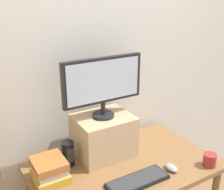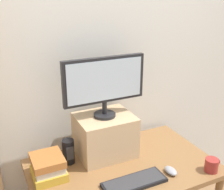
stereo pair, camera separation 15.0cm
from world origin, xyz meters
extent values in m
cube|color=silver|center=(0.00, 0.46, 1.30)|extent=(7.00, 0.08, 2.60)
cube|color=olive|center=(0.00, 0.00, 0.71)|extent=(1.24, 0.75, 0.04)
cylinder|color=olive|center=(0.57, 0.33, 0.34)|extent=(0.05, 0.05, 0.69)
cube|color=tan|center=(-0.05, 0.20, 0.87)|extent=(0.39, 0.33, 0.30)
cylinder|color=black|center=(-0.05, 0.20, 1.03)|extent=(0.15, 0.15, 0.02)
cylinder|color=black|center=(-0.05, 0.20, 1.09)|extent=(0.03, 0.03, 0.09)
cube|color=black|center=(-0.05, 0.20, 1.29)|extent=(0.58, 0.04, 0.31)
cube|color=silver|center=(-0.05, 0.18, 1.29)|extent=(0.53, 0.00, 0.27)
cube|color=black|center=(-0.03, -0.20, 0.73)|extent=(0.40, 0.15, 0.02)
cube|color=#333335|center=(-0.03, -0.20, 0.75)|extent=(0.38, 0.13, 0.00)
ellipsoid|color=#99999E|center=(0.24, -0.20, 0.74)|extent=(0.06, 0.10, 0.04)
cube|color=gold|center=(-0.49, 0.09, 0.75)|extent=(0.20, 0.21, 0.06)
cube|color=silver|center=(-0.48, 0.10, 0.80)|extent=(0.18, 0.20, 0.05)
cube|color=#AD662D|center=(-0.49, 0.10, 0.85)|extent=(0.19, 0.21, 0.05)
cylinder|color=#9E2D28|center=(0.50, -0.30, 0.77)|extent=(0.09, 0.09, 0.09)
torus|color=#9E2D28|center=(0.54, -0.30, 0.77)|extent=(0.06, 0.01, 0.06)
cylinder|color=black|center=(-0.32, 0.20, 0.81)|extent=(0.08, 0.08, 0.17)
cube|color=#2D2D30|center=(-0.32, 0.16, 0.82)|extent=(0.05, 0.00, 0.10)
camera|label=1|loc=(-0.89, -1.36, 1.85)|focal=45.00mm
camera|label=2|loc=(-0.76, -1.43, 1.85)|focal=45.00mm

